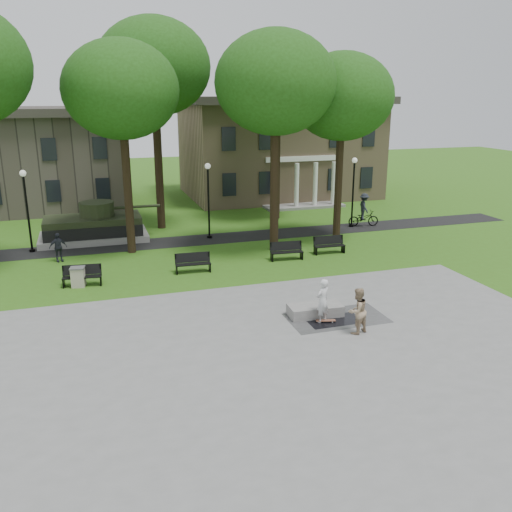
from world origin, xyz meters
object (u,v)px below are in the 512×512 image
(cyclist, at_px, (364,213))
(park_bench_0, at_px, (82,275))
(trash_bin, at_px, (78,277))
(concrete_block, at_px, (315,310))
(friend_watching, at_px, (357,311))
(skateboarder, at_px, (323,301))

(cyclist, height_order, park_bench_0, cyclist)
(cyclist, xyz_separation_m, trash_bin, (-18.81, -6.90, -0.45))
(concrete_block, relative_size, cyclist, 0.96)
(friend_watching, bearing_deg, cyclist, -138.10)
(park_bench_0, bearing_deg, friend_watching, -35.56)
(skateboarder, distance_m, friend_watching, 1.61)
(concrete_block, xyz_separation_m, park_bench_0, (-9.09, 6.77, 0.28))
(concrete_block, xyz_separation_m, trash_bin, (-9.26, 6.70, 0.24))
(friend_watching, bearing_deg, park_bench_0, -60.65)
(cyclist, bearing_deg, skateboarder, 155.80)
(skateboarder, height_order, trash_bin, skateboarder)
(concrete_block, distance_m, friend_watching, 2.31)
(concrete_block, bearing_deg, park_bench_0, 143.31)
(skateboarder, xyz_separation_m, friend_watching, (0.80, -1.39, 0.01))
(concrete_block, height_order, skateboarder, skateboarder)
(concrete_block, distance_m, cyclist, 16.63)
(concrete_block, relative_size, trash_bin, 2.29)
(skateboarder, height_order, cyclist, cyclist)
(friend_watching, xyz_separation_m, park_bench_0, (-9.90, 8.83, -0.40))
(skateboarder, relative_size, cyclist, 0.78)
(friend_watching, relative_size, trash_bin, 1.88)
(trash_bin, bearing_deg, friend_watching, -41.00)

